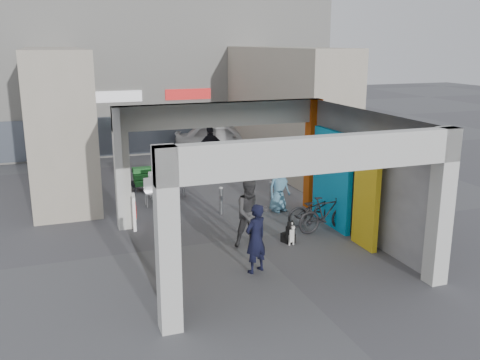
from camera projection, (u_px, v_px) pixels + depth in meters
name	position (u px, v px, depth m)	size (l,w,h in m)	color
ground	(246.00, 238.00, 14.64)	(90.00, 90.00, 0.00)	#535358
arcade_canopy	(278.00, 161.00, 13.49)	(6.40, 6.45, 6.40)	beige
far_building	(148.00, 67.00, 26.38)	(18.00, 4.08, 8.00)	silver
plaza_bldg_left	(58.00, 119.00, 19.37)	(2.00, 9.00, 5.00)	#B2A594
plaza_bldg_right	(285.00, 109.00, 22.31)	(2.00, 9.00, 5.00)	#B2A594
bollard_left	(170.00, 204.00, 16.21)	(0.09, 0.09, 0.88)	#979A9F
bollard_center	(221.00, 201.00, 16.56)	(0.09, 0.09, 0.86)	#979A9F
bollard_right	(271.00, 195.00, 17.28)	(0.09, 0.09, 0.83)	#979A9F
advert_board_near	(163.00, 265.00, 11.62)	(0.10, 0.55, 1.00)	white
advert_board_far	(134.00, 212.00, 15.28)	(0.15, 0.56, 1.00)	white
cafe_set	(163.00, 191.00, 18.05)	(1.51, 1.22, 0.91)	#A9A9AE
produce_stand	(148.00, 181.00, 19.36)	(1.22, 0.66, 0.80)	black
crate_stack	(206.00, 167.00, 21.72)	(0.53, 0.46, 0.56)	#1B611D
border_collie	(290.00, 234.00, 14.20)	(0.25, 0.49, 0.68)	black
man_with_dog	(256.00, 238.00, 12.32)	(0.60, 0.39, 1.65)	black
man_back_turned	(251.00, 213.00, 13.85)	(0.89, 0.69, 1.83)	#38383A
man_elderly	(279.00, 187.00, 16.82)	(0.76, 0.49, 1.55)	#598EAE
man_crates	(211.00, 149.00, 21.91)	(1.11, 0.46, 1.90)	black
bicycle_front	(315.00, 209.00, 15.62)	(0.64, 1.84, 0.96)	black
bicycle_rear	(326.00, 214.00, 15.03)	(0.49, 1.74, 1.05)	black
white_van	(223.00, 138.00, 25.39)	(1.81, 4.51, 1.54)	silver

